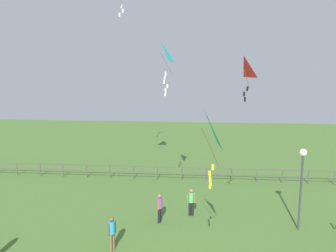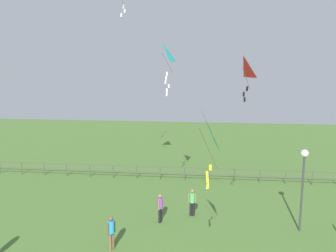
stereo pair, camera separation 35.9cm
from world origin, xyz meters
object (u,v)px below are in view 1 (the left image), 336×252
(kite_1, at_px, (161,55))
(kite_0, at_px, (202,130))
(lamppost, at_px, (302,171))
(kite_2, at_px, (243,68))
(person_7, at_px, (112,231))
(person_5, at_px, (191,200))
(person_0, at_px, (159,206))

(kite_1, bearing_deg, kite_0, -72.94)
(lamppost, height_order, kite_2, kite_2)
(lamppost, relative_size, kite_2, 2.23)
(person_7, relative_size, kite_1, 0.56)
(lamppost, xyz_separation_m, person_5, (-5.38, 1.18, -2.17))
(person_5, xyz_separation_m, kite_2, (2.11, -3.39, 7.10))
(person_0, bearing_deg, person_7, -120.73)
(person_0, height_order, kite_0, kite_0)
(kite_2, bearing_deg, person_5, 121.98)
(lamppost, bearing_deg, person_0, 178.36)
(person_5, height_order, kite_2, kite_2)
(kite_1, bearing_deg, kite_2, -47.52)
(person_7, relative_size, kite_2, 0.85)
(kite_0, bearing_deg, person_5, 94.17)
(lamppost, height_order, kite_0, kite_0)
(person_5, distance_m, kite_2, 8.15)
(person_5, bearing_deg, kite_2, -58.02)
(person_5, bearing_deg, lamppost, -12.33)
(person_0, xyz_separation_m, person_5, (1.63, 0.98, -0.02))
(person_0, distance_m, person_5, 1.90)
(person_7, height_order, kite_2, kite_2)
(person_5, distance_m, person_7, 5.22)
(kite_0, bearing_deg, kite_1, 107.06)
(person_5, xyz_separation_m, kite_1, (-1.73, 0.81, 7.79))
(person_5, height_order, kite_1, kite_1)
(person_0, bearing_deg, kite_0, -68.70)
(person_0, bearing_deg, lamppost, -1.64)
(person_0, relative_size, person_5, 1.02)
(kite_0, bearing_deg, lamppost, 46.36)
(person_7, xyz_separation_m, kite_0, (3.86, -2.37, 5.03))
(kite_1, distance_m, kite_2, 5.73)
(lamppost, bearing_deg, person_5, 167.67)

